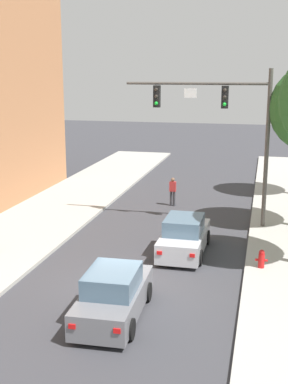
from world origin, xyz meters
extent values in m
plane|color=#38383D|center=(0.00, 0.00, 0.00)|extent=(120.00, 120.00, 0.00)
cylinder|color=#514C47|center=(4.60, 8.51, 3.90)|extent=(0.20, 0.20, 7.50)
cylinder|color=#514C47|center=(1.18, 8.51, 6.95)|extent=(6.84, 0.14, 0.14)
cube|color=black|center=(2.55, 8.51, 6.33)|extent=(0.32, 0.28, 1.05)
sphere|color=#2D2823|center=(2.55, 8.36, 6.66)|extent=(0.18, 0.18, 0.18)
sphere|color=#2D2823|center=(2.55, 8.36, 6.33)|extent=(0.18, 0.18, 0.18)
sphere|color=green|center=(2.55, 8.36, 6.00)|extent=(0.18, 0.18, 0.18)
cube|color=black|center=(-0.73, 8.51, 6.33)|extent=(0.32, 0.28, 1.05)
sphere|color=#2D2823|center=(-0.73, 8.36, 6.66)|extent=(0.18, 0.18, 0.18)
sphere|color=#2D2823|center=(-0.73, 8.36, 6.33)|extent=(0.18, 0.18, 0.18)
sphere|color=green|center=(-0.73, 8.36, 6.00)|extent=(0.18, 0.18, 0.18)
cube|color=white|center=(0.91, 8.49, 6.50)|extent=(0.60, 0.03, 0.44)
cube|color=#B7B7BC|center=(1.40, 4.24, 0.56)|extent=(1.70, 4.20, 0.80)
cube|color=slate|center=(1.40, 4.09, 1.28)|extent=(1.50, 2.00, 0.64)
cylinder|color=black|center=(0.59, 5.54, 0.32)|extent=(0.22, 0.64, 0.64)
cylinder|color=black|center=(2.21, 5.54, 0.32)|extent=(0.22, 0.64, 0.64)
cylinder|color=black|center=(0.60, 2.94, 0.32)|extent=(0.22, 0.64, 0.64)
cylinder|color=black|center=(2.21, 2.94, 0.32)|extent=(0.22, 0.64, 0.64)
cube|color=red|center=(0.77, 2.12, 0.68)|extent=(0.20, 0.04, 0.14)
cube|color=red|center=(2.04, 2.12, 0.68)|extent=(0.20, 0.04, 0.14)
cube|color=slate|center=(0.18, -2.02, 0.56)|extent=(1.85, 4.26, 0.80)
cube|color=slate|center=(0.19, -2.17, 1.28)|extent=(1.57, 2.05, 0.64)
cylinder|color=black|center=(-0.67, -0.75, 0.32)|extent=(0.24, 0.65, 0.64)
cylinder|color=black|center=(0.94, -0.69, 0.32)|extent=(0.24, 0.65, 0.64)
cylinder|color=black|center=(-0.57, -3.35, 0.32)|extent=(0.24, 0.65, 0.64)
cylinder|color=black|center=(1.04, -3.29, 0.32)|extent=(0.24, 0.65, 0.64)
cube|color=red|center=(-0.37, -4.16, 0.68)|extent=(0.20, 0.05, 0.14)
cube|color=red|center=(0.90, -4.11, 0.68)|extent=(0.20, 0.05, 0.14)
cylinder|color=#333338|center=(-0.57, 11.79, 0.42)|extent=(0.14, 0.14, 0.85)
cylinder|color=#333338|center=(-0.39, 11.79, 0.42)|extent=(0.14, 0.14, 0.85)
cube|color=#B72D2D|center=(-0.48, 11.79, 1.13)|extent=(0.36, 0.22, 0.56)
sphere|color=brown|center=(-0.48, 11.79, 1.53)|extent=(0.22, 0.22, 0.22)
cylinder|color=red|center=(4.62, 2.87, 0.43)|extent=(0.24, 0.24, 0.55)
sphere|color=red|center=(4.62, 2.87, 0.76)|extent=(0.22, 0.22, 0.22)
cylinder|color=red|center=(4.44, 2.87, 0.45)|extent=(0.12, 0.09, 0.09)
cylinder|color=red|center=(4.80, 2.87, 0.45)|extent=(0.12, 0.09, 0.09)
camera|label=1|loc=(4.54, -16.15, 7.50)|focal=47.84mm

